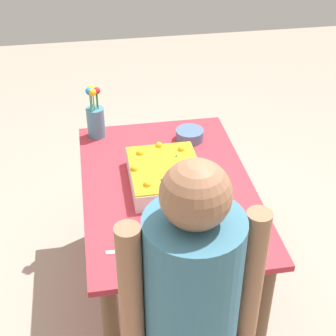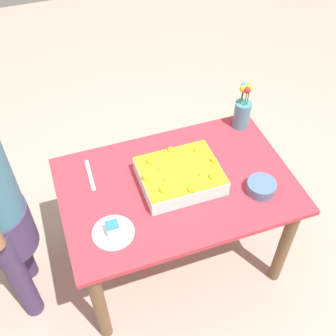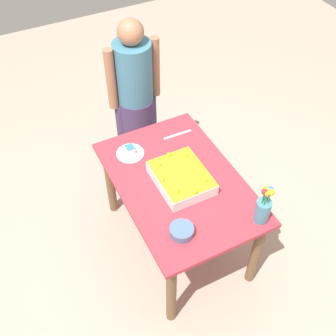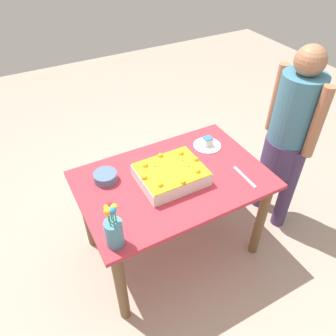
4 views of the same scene
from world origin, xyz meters
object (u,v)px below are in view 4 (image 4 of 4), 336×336
(serving_plate_with_slice, at_px, (207,144))
(fruit_bowl, at_px, (105,177))
(sheet_cake, at_px, (171,174))
(flower_vase, at_px, (114,230))
(person_standing, at_px, (290,133))
(cake_knife, at_px, (244,177))

(serving_plate_with_slice, relative_size, fruit_bowl, 1.34)
(sheet_cake, xyz_separation_m, serving_plate_with_slice, (0.42, 0.20, -0.03))
(serving_plate_with_slice, height_order, flower_vase, flower_vase)
(flower_vase, bearing_deg, person_standing, 9.14)
(sheet_cake, relative_size, person_standing, 0.28)
(sheet_cake, relative_size, flower_vase, 1.40)
(person_standing, bearing_deg, fruit_bowl, -11.59)
(cake_knife, bearing_deg, serving_plate_with_slice, 5.14)
(flower_vase, relative_size, person_standing, 0.20)
(sheet_cake, height_order, cake_knife, sheet_cake)
(sheet_cake, bearing_deg, person_standing, -4.33)
(serving_plate_with_slice, bearing_deg, fruit_bowl, -179.80)
(fruit_bowl, bearing_deg, serving_plate_with_slice, 0.20)
(cake_knife, height_order, fruit_bowl, fruit_bowl)
(fruit_bowl, bearing_deg, cake_knife, -26.21)
(flower_vase, height_order, person_standing, person_standing)
(serving_plate_with_slice, xyz_separation_m, fruit_bowl, (-0.80, -0.00, 0.01))
(person_standing, bearing_deg, cake_knife, 15.12)
(fruit_bowl, relative_size, person_standing, 0.10)
(flower_vase, bearing_deg, cake_knife, 5.92)
(cake_knife, height_order, person_standing, person_standing)
(flower_vase, distance_m, person_standing, 1.47)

